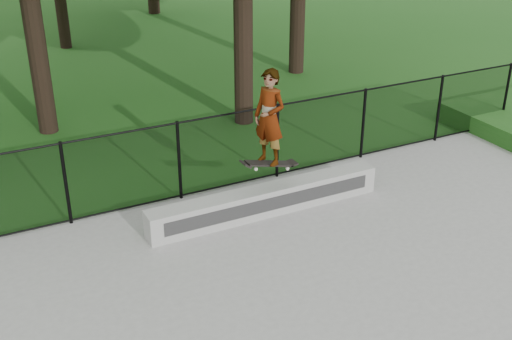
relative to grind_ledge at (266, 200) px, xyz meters
The scene contains 3 objects.
grind_ledge is the anchor object (origin of this frame).
skater_airborne 1.54m from the grind_ledge, 94.73° to the right, with size 0.83×0.69×1.78m.
chainlink_fence 1.72m from the grind_ledge, 133.26° to the left, with size 16.06×0.06×1.50m.
Camera 1 is at (-3.51, -3.98, 5.57)m, focal length 45.00 mm.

